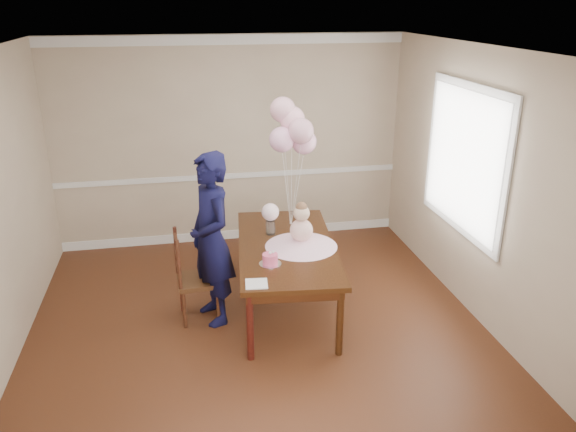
{
  "coord_description": "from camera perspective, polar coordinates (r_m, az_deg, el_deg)",
  "views": [
    {
      "loc": [
        -0.64,
        -4.64,
        3.1
      ],
      "look_at": [
        0.38,
        0.53,
        1.05
      ],
      "focal_mm": 35.0,
      "sensor_mm": 36.0,
      "label": 1
    }
  ],
  "objects": [
    {
      "name": "table_leg_fl",
      "position": [
        5.16,
        -3.87,
        -11.15
      ],
      "size": [
        0.07,
        0.07,
        0.68
      ],
      "primitive_type": "cylinder",
      "rotation": [
        0.0,
        0.0,
        -0.1
      ],
      "color": "black",
      "rests_on": "floor"
    },
    {
      "name": "balloon_weight",
      "position": [
        6.28,
        0.3,
        -0.81
      ],
      "size": [
        0.04,
        0.04,
        0.02
      ],
      "primitive_type": "cylinder",
      "rotation": [
        0.0,
        0.0,
        -0.1
      ],
      "color": "white",
      "rests_on": "dining_table_top"
    },
    {
      "name": "window_blinds",
      "position": [
        6.08,
        17.36,
        5.51
      ],
      "size": [
        0.01,
        1.5,
        1.4
      ],
      "primitive_type": "cube",
      "color": "silver",
      "rests_on": "wall_right"
    },
    {
      "name": "woman",
      "position": [
        5.58,
        -7.81,
        -2.39
      ],
      "size": [
        0.6,
        0.74,
        1.76
      ],
      "primitive_type": "imported",
      "rotation": [
        0.0,
        0.0,
        -1.26
      ],
      "color": "black",
      "rests_on": "floor"
    },
    {
      "name": "cake_flower_b",
      "position": [
        5.34,
        -1.53,
        -3.66
      ],
      "size": [
        0.03,
        0.03,
        0.03
      ],
      "primitive_type": "sphere",
      "color": "silver",
      "rests_on": "birthday_cake"
    },
    {
      "name": "table_leg_bl",
      "position": [
        6.74,
        -4.31,
        -2.96
      ],
      "size": [
        0.07,
        0.07,
        0.68
      ],
      "primitive_type": "cylinder",
      "rotation": [
        0.0,
        0.0,
        -0.1
      ],
      "color": "black",
      "rests_on": "floor"
    },
    {
      "name": "chair_back_post_r",
      "position": [
        5.83,
        -11.28,
        -3.51
      ],
      "size": [
        0.04,
        0.04,
        0.53
      ],
      "primitive_type": "cylinder",
      "rotation": [
        0.0,
        0.0,
        0.06
      ],
      "color": "#38160F",
      "rests_on": "dining_chair_seat"
    },
    {
      "name": "balloon_a",
      "position": [
        5.97,
        -0.62,
        7.77
      ],
      "size": [
        0.27,
        0.27,
        0.27
      ],
      "primitive_type": "sphere",
      "color": "#EFA9CE",
      "rests_on": "balloon_ribbon_a"
    },
    {
      "name": "birthday_cake",
      "position": [
        5.35,
        -1.82,
        -4.37
      ],
      "size": [
        0.16,
        0.16,
        0.1
      ],
      "primitive_type": "cylinder",
      "rotation": [
        0.0,
        0.0,
        -0.1
      ],
      "color": "#D9446E",
      "rests_on": "cake_platter"
    },
    {
      "name": "rose_vase_near",
      "position": [
        6.01,
        -1.79,
        -1.16
      ],
      "size": [
        0.11,
        0.11,
        0.16
      ],
      "primitive_type": "cylinder",
      "rotation": [
        0.0,
        0.0,
        -0.1
      ],
      "color": "silver",
      "rests_on": "dining_table_top"
    },
    {
      "name": "baby_torso",
      "position": [
        5.68,
        1.36,
        -1.46
      ],
      "size": [
        0.23,
        0.23,
        0.23
      ],
      "primitive_type": "sphere",
      "color": "pink",
      "rests_on": "baby_skirt"
    },
    {
      "name": "roses_near",
      "position": [
        5.94,
        -1.81,
        0.4
      ],
      "size": [
        0.19,
        0.19,
        0.19
      ],
      "primitive_type": "sphere",
      "color": "#FED5D9",
      "rests_on": "rose_vase_near"
    },
    {
      "name": "balloon_b",
      "position": [
        5.92,
        1.32,
        8.62
      ],
      "size": [
        0.27,
        0.27,
        0.27
      ],
      "primitive_type": "sphere",
      "color": "#E09EB2",
      "rests_on": "balloon_ribbon_b"
    },
    {
      "name": "baby_skirt",
      "position": [
        5.73,
        1.35,
        -2.63
      ],
      "size": [
        0.81,
        0.81,
        0.1
      ],
      "primitive_type": "cone",
      "rotation": [
        0.0,
        0.0,
        -0.1
      ],
      "color": "#FCBAD3",
      "rests_on": "dining_table_top"
    },
    {
      "name": "dining_table_top",
      "position": [
        5.79,
        -0.15,
        -3.15
      ],
      "size": [
        1.17,
        2.04,
        0.05
      ],
      "primitive_type": "cube",
      "rotation": [
        0.0,
        0.0,
        -0.1
      ],
      "color": "black",
      "rests_on": "table_leg_fl"
    },
    {
      "name": "crown_molding",
      "position": [
        7.18,
        -6.26,
        17.38
      ],
      "size": [
        4.5,
        0.02,
        0.12
      ],
      "primitive_type": "cube",
      "color": "silver",
      "rests_on": "wall_back"
    },
    {
      "name": "floor",
      "position": [
        5.62,
        -2.78,
        -12.26
      ],
      "size": [
        4.5,
        5.0,
        0.0
      ],
      "primitive_type": "cube",
      "color": "#361A0D",
      "rests_on": "ground"
    },
    {
      "name": "dining_chair_seat",
      "position": [
        5.81,
        -9.1,
        -6.46
      ],
      "size": [
        0.44,
        0.44,
        0.05
      ],
      "primitive_type": "cube",
      "rotation": [
        0.0,
        0.0,
        0.06
      ],
      "color": "#391F0F",
      "rests_on": "chair_leg_fl"
    },
    {
      "name": "wall_front",
      "position": [
        2.84,
        4.55,
        -16.88
      ],
      "size": [
        4.5,
        0.02,
        2.7
      ],
      "primitive_type": "cube",
      "color": "tan",
      "rests_on": "floor"
    },
    {
      "name": "wall_back",
      "position": [
        7.38,
        -5.87,
        7.43
      ],
      "size": [
        4.5,
        0.02,
        2.7
      ],
      "primitive_type": "cube",
      "color": "tan",
      "rests_on": "floor"
    },
    {
      "name": "chair_slat_mid",
      "position": [
        5.66,
        -11.18,
        -3.86
      ],
      "size": [
        0.05,
        0.38,
        0.05
      ],
      "primitive_type": "cube",
      "rotation": [
        0.0,
        0.0,
        0.06
      ],
      "color": "#39180F",
      "rests_on": "dining_chair_seat"
    },
    {
      "name": "balloon_d",
      "position": [
        6.03,
        -0.54,
        10.74
      ],
      "size": [
        0.27,
        0.27,
        0.27
      ],
      "primitive_type": "sphere",
      "color": "#E7A4B4",
      "rests_on": "balloon_ribbon_d"
    },
    {
      "name": "chair_slat_low",
      "position": [
        5.73,
        -11.07,
        -5.23
      ],
      "size": [
        0.05,
        0.38,
        0.05
      ],
      "primitive_type": "cube",
      "rotation": [
        0.0,
        0.0,
        0.06
      ],
      "color": "#391C0F",
      "rests_on": "dining_chair_seat"
    },
    {
      "name": "wall_right",
      "position": [
        5.74,
        19.78,
        2.22
      ],
      "size": [
        0.02,
        5.0,
        2.7
      ],
      "primitive_type": "cube",
      "color": "tan",
      "rests_on": "floor"
    },
    {
      "name": "balloon_ribbon_b",
      "position": [
        6.1,
        0.79,
        3.11
      ],
      "size": [
        0.09,
        0.06,
        0.91
      ],
      "primitive_type": "cylinder",
      "rotation": [
        0.05,
        0.1,
        -0.1
      ],
      "color": "silver",
      "rests_on": "balloon_weight"
    },
    {
      "name": "balloon_ribbon_a",
      "position": [
        6.13,
        -0.15,
        2.72
      ],
      "size": [
        0.09,
        0.01,
        0.82
      ],
      "primitive_type": "cylinder",
      "rotation": [
        0.0,
        -0.1,
        -0.1
      ],
      "color": "white",
      "rests_on": "balloon_weight"
    },
    {
      "name": "chair_rail_trim",
      "position": [
        7.49,
        -5.73,
        4.07
      ],
      "size": [
        4.5,
        0.02,
        0.07
      ],
      "primitive_type": "cube",
      "color": "silver",
      "rests_on": "wall_back"
    },
    {
      "name": "chair_leg_bl",
      "position": [
        6.05,
        -10.76,
        -7.75
      ],
      "size": [
        0.04,
        0.04,
        0.41
      ],
      "primitive_type": "cylinder",
      "rotation": [
        0.0,
        0.0,
        0.06
      ],
      "color": "#3C1710",
      "rests_on": "floor"
    },
    {
      "name": "baby_head",
      "position": [
        5.61,
        1.38,
        0.29
      ],
      "size": [
        0.17,
        0.17,
        0.17
      ],
      "primitive_type": "sphere",
      "color": "beige",
      "rests_on": "baby_torso"
    },
    {
      "name": "balloon_e",
      "position": [
        6.08,
        1.63,
        7.54
      ],
      "size": [
        0.27,
        0.27,
        0.27
      ],
      "primitive_type": "sphere",
      "color": "#F4ADCD",
      "rests_on": "balloon_ribbon_e"
    },
    {
      "name": "table_leg_fr",
      "position": [
        5.23,
        5.3,
        -10.69
      ],
      "size": [
        0.07,
        0.07,
        0.68
      ],
      "primitive_type": "cylinder",
      "rotation": [
        0.0,
        0.0,
        -0.1
      ],
      "color": "black",
      "rests_on": "floor"
    },
    {
      "name": "chair_back_post_l",
      "position": [
        5.53,
        -11.02,
        -4.94
      ],
      "size": [
        0.04,
        0.04,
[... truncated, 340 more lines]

